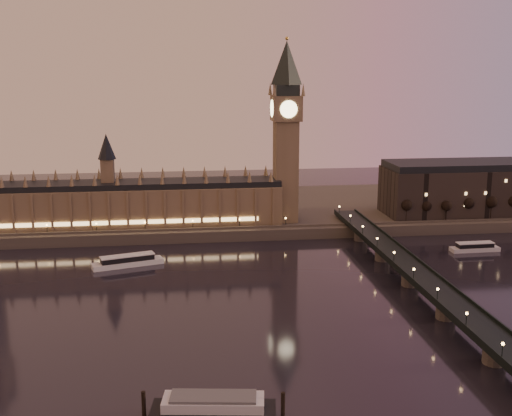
# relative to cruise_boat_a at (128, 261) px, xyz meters

# --- Properties ---
(ground) EXTENTS (700.00, 700.00, 0.00)m
(ground) POSITION_rel_cruise_boat_a_xyz_m (32.66, -63.45, -2.39)
(ground) COLOR black
(ground) RESTS_ON ground
(far_embankment) EXTENTS (560.00, 130.00, 6.00)m
(far_embankment) POSITION_rel_cruise_boat_a_xyz_m (62.66, 101.55, 0.61)
(far_embankment) COLOR #423D35
(far_embankment) RESTS_ON ground
(palace_of_westminster) EXTENTS (180.00, 26.62, 52.00)m
(palace_of_westminster) POSITION_rel_cruise_boat_a_xyz_m (-7.46, 57.55, 19.32)
(palace_of_westminster) COLOR brown
(palace_of_westminster) RESTS_ON ground
(big_ben) EXTENTS (17.68, 17.68, 104.00)m
(big_ben) POSITION_rel_cruise_boat_a_xyz_m (86.65, 57.54, 61.56)
(big_ben) COLOR brown
(big_ben) RESTS_ON ground
(westminster_bridge) EXTENTS (13.20, 260.00, 15.30)m
(westminster_bridge) POSITION_rel_cruise_boat_a_xyz_m (124.27, -63.45, 3.13)
(westminster_bridge) COLOR black
(westminster_bridge) RESTS_ON ground
(city_block) EXTENTS (155.00, 45.00, 34.00)m
(city_block) POSITION_rel_cruise_boat_a_xyz_m (227.60, 67.49, 19.85)
(city_block) COLOR black
(city_block) RESTS_ON ground
(bare_tree_0) EXTENTS (6.38, 6.38, 12.96)m
(bare_tree_0) POSITION_rel_cruise_boat_a_xyz_m (154.43, 45.55, 13.30)
(bare_tree_0) COLOR black
(bare_tree_0) RESTS_ON ground
(bare_tree_1) EXTENTS (6.38, 6.38, 12.96)m
(bare_tree_1) POSITION_rel_cruise_boat_a_xyz_m (167.73, 45.55, 13.30)
(bare_tree_1) COLOR black
(bare_tree_1) RESTS_ON ground
(bare_tree_2) EXTENTS (6.38, 6.38, 12.96)m
(bare_tree_2) POSITION_rel_cruise_boat_a_xyz_m (181.03, 45.55, 13.30)
(bare_tree_2) COLOR black
(bare_tree_2) RESTS_ON ground
(bare_tree_3) EXTENTS (6.38, 6.38, 12.96)m
(bare_tree_3) POSITION_rel_cruise_boat_a_xyz_m (194.33, 45.55, 13.30)
(bare_tree_3) COLOR black
(bare_tree_3) RESTS_ON ground
(bare_tree_4) EXTENTS (6.38, 6.38, 12.96)m
(bare_tree_4) POSITION_rel_cruise_boat_a_xyz_m (207.64, 45.55, 13.30)
(bare_tree_4) COLOR black
(bare_tree_4) RESTS_ON ground
(cruise_boat_a) EXTENTS (34.54, 16.84, 5.42)m
(cruise_boat_a) POSITION_rel_cruise_boat_a_xyz_m (0.00, 0.00, 0.00)
(cruise_boat_a) COLOR silver
(cruise_boat_a) RESTS_ON ground
(cruise_boat_b) EXTENTS (25.74, 7.01, 4.72)m
(cruise_boat_b) POSITION_rel_cruise_boat_a_xyz_m (177.39, 3.16, -0.31)
(cruise_boat_b) COLOR silver
(cruise_boat_b) RESTS_ON ground
(moored_barge) EXTENTS (38.88, 14.14, 7.19)m
(moored_barge) POSITION_rel_cruise_boat_a_xyz_m (32.71, -142.29, 0.65)
(moored_barge) COLOR #9AAFC5
(moored_barge) RESTS_ON ground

